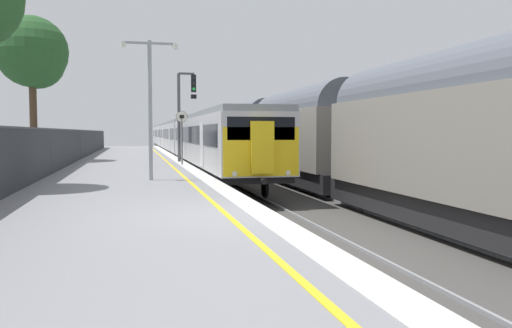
% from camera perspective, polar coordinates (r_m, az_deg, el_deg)
% --- Properties ---
extents(ground, '(17.40, 110.00, 1.21)m').
position_cam_1_polar(ground, '(11.82, 11.24, -7.78)').
color(ground, gray).
extents(commuter_train_at_platform, '(2.83, 63.29, 3.81)m').
position_cam_1_polar(commuter_train_at_platform, '(48.96, -8.21, 2.96)').
color(commuter_train_at_platform, '#B7B7BC').
rests_on(commuter_train_at_platform, ground).
extents(freight_train_adjacent_track, '(2.60, 50.64, 4.83)m').
position_cam_1_polar(freight_train_adjacent_track, '(32.49, 1.55, 3.41)').
color(freight_train_adjacent_track, '#232326').
rests_on(freight_train_adjacent_track, ground).
extents(signal_gantry, '(1.10, 0.24, 5.10)m').
position_cam_1_polar(signal_gantry, '(30.27, -7.94, 6.29)').
color(signal_gantry, '#47474C').
rests_on(signal_gantry, ground).
extents(speed_limit_sign, '(0.59, 0.08, 2.79)m').
position_cam_1_polar(speed_limit_sign, '(27.28, -8.12, 3.64)').
color(speed_limit_sign, '#59595B').
rests_on(speed_limit_sign, ground).
extents(platform_lamp_mid, '(2.00, 0.20, 4.89)m').
position_cam_1_polar(platform_lamp_mid, '(18.77, -11.53, 7.23)').
color(platform_lamp_mid, '#93999E').
rests_on(platform_lamp_mid, ground).
extents(background_tree_centre, '(4.13, 4.13, 8.45)m').
position_cam_1_polar(background_tree_centre, '(33.64, -23.20, 10.89)').
color(background_tree_centre, '#473323').
rests_on(background_tree_centre, ground).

